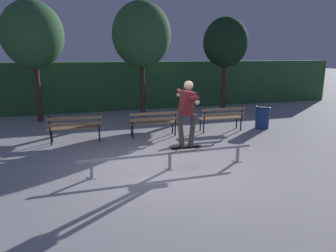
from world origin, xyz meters
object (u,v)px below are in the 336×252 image
at_px(skateboard, 186,148).
at_px(park_bench_left_center, 154,121).
at_px(skateboarder, 187,109).
at_px(trash_can, 262,117).
at_px(grind_rail, 170,156).
at_px(tree_far_left, 33,35).
at_px(tree_far_right, 225,43).
at_px(park_bench_leftmost, 75,126).
at_px(tree_behind_benches, 142,35).
at_px(park_bench_right_center, 222,116).

xyz_separation_m(skateboard, park_bench_left_center, (-0.03, 2.93, 0.04)).
xyz_separation_m(skateboarder, trash_can, (4.04, 2.90, -1.02)).
distance_m(grind_rail, tree_far_left, 7.99).
bearing_deg(tree_far_right, park_bench_leftmost, -151.10).
height_order(park_bench_leftmost, park_bench_left_center, same).
bearing_deg(tree_behind_benches, tree_far_right, 3.84).
bearing_deg(skateboarder, park_bench_leftmost, 130.31).
xyz_separation_m(park_bench_leftmost, tree_far_left, (-1.31, 3.65, 2.81)).
bearing_deg(skateboard, tree_far_right, 56.67).
height_order(park_bench_leftmost, tree_behind_benches, tree_behind_benches).
bearing_deg(trash_can, park_bench_left_center, 179.59).
distance_m(skateboarder, tree_behind_benches, 6.79).
bearing_deg(skateboard, trash_can, 35.65).
bearing_deg(park_bench_left_center, grind_rail, -97.46).
height_order(skateboard, park_bench_left_center, park_bench_left_center).
relative_size(skateboard, trash_can, 0.98).
height_order(tree_far_left, tree_far_right, tree_far_left).
relative_size(skateboard, tree_far_left, 0.17).
xyz_separation_m(grind_rail, trash_can, (4.45, 2.90, 0.09)).
xyz_separation_m(tree_behind_benches, trash_can, (3.63, -3.58, -3.00)).
distance_m(skateboarder, tree_far_left, 7.83).
bearing_deg(tree_far_right, grind_rail, -125.70).
relative_size(tree_far_left, tree_far_right, 1.07).
relative_size(tree_behind_benches, trash_can, 5.97).
distance_m(park_bench_leftmost, park_bench_right_center, 4.91).
xyz_separation_m(tree_behind_benches, tree_far_right, (4.03, 0.27, -0.26)).
height_order(park_bench_left_center, tree_far_left, tree_far_left).
relative_size(skateboarder, park_bench_right_center, 0.97).
bearing_deg(skateboarder, grind_rail, 179.99).
bearing_deg(trash_can, skateboarder, -144.33).
relative_size(skateboarder, tree_far_right, 0.36).
xyz_separation_m(tree_far_left, tree_behind_benches, (4.20, -0.10, 0.07)).
distance_m(grind_rail, skateboarder, 1.18).
xyz_separation_m(grind_rail, park_bench_left_center, (0.38, 2.93, 0.21)).
distance_m(tree_behind_benches, trash_can, 5.92).
xyz_separation_m(skateboard, tree_far_left, (-3.79, 6.58, 2.85)).
distance_m(grind_rail, skateboard, 0.44).
bearing_deg(tree_far_right, park_bench_right_center, -117.79).
bearing_deg(park_bench_right_center, trash_can, -1.03).
xyz_separation_m(park_bench_leftmost, park_bench_left_center, (2.45, 0.00, 0.00)).
bearing_deg(skateboard, grind_rail, -180.00).
bearing_deg(skateboarder, park_bench_left_center, 90.61).
distance_m(tree_far_right, trash_can, 4.74).
bearing_deg(tree_behind_benches, park_bench_right_center, -60.41).
xyz_separation_m(skateboarder, park_bench_leftmost, (-2.48, 2.93, -0.89)).
distance_m(park_bench_left_center, trash_can, 4.07).
bearing_deg(trash_can, grind_rail, -146.94).
bearing_deg(skateboarder, park_bench_right_center, 50.41).
relative_size(park_bench_leftmost, tree_behind_benches, 0.34).
distance_m(skateboarder, park_bench_leftmost, 3.94).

